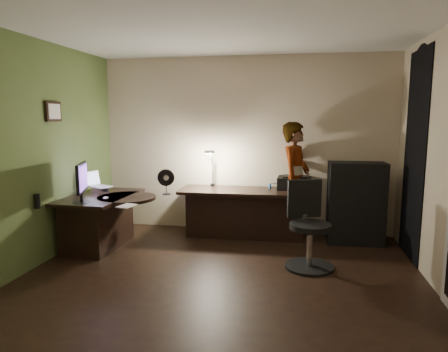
% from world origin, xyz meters
% --- Properties ---
extents(floor, '(4.50, 4.00, 0.01)m').
position_xyz_m(floor, '(0.00, 0.00, -0.01)').
color(floor, black).
rests_on(floor, ground).
extents(ceiling, '(4.50, 4.00, 0.01)m').
position_xyz_m(ceiling, '(0.00, 0.00, 2.71)').
color(ceiling, silver).
rests_on(ceiling, floor).
extents(wall_back, '(4.50, 0.01, 2.70)m').
position_xyz_m(wall_back, '(0.00, 2.00, 1.35)').
color(wall_back, '#C5B393').
rests_on(wall_back, floor).
extents(wall_front, '(4.50, 0.01, 2.70)m').
position_xyz_m(wall_front, '(0.00, -2.00, 1.35)').
color(wall_front, '#C5B393').
rests_on(wall_front, floor).
extents(wall_left, '(0.01, 4.00, 2.70)m').
position_xyz_m(wall_left, '(-2.25, 0.00, 1.35)').
color(wall_left, '#C5B393').
rests_on(wall_left, floor).
extents(green_wall_overlay, '(0.00, 4.00, 2.70)m').
position_xyz_m(green_wall_overlay, '(-2.24, 0.00, 1.35)').
color(green_wall_overlay, '#4F6430').
rests_on(green_wall_overlay, floor).
extents(arched_doorway, '(0.01, 0.90, 2.60)m').
position_xyz_m(arched_doorway, '(2.24, 1.15, 1.30)').
color(arched_doorway, black).
rests_on(arched_doorway, floor).
extents(framed_picture, '(0.04, 0.30, 0.25)m').
position_xyz_m(framed_picture, '(-2.22, 0.45, 1.85)').
color(framed_picture, black).
rests_on(framed_picture, wall_left).
extents(desk_left, '(0.80, 1.28, 0.72)m').
position_xyz_m(desk_left, '(-1.82, 0.79, 0.36)').
color(desk_left, black).
rests_on(desk_left, floor).
extents(desk_right, '(1.93, 0.72, 0.72)m').
position_xyz_m(desk_right, '(0.05, 1.62, 0.36)').
color(desk_right, black).
rests_on(desk_right, floor).
extents(cabinet, '(0.78, 0.41, 1.16)m').
position_xyz_m(cabinet, '(1.64, 1.62, 0.58)').
color(cabinet, black).
rests_on(cabinet, floor).
extents(laptop_stand, '(0.27, 0.26, 0.09)m').
position_xyz_m(laptop_stand, '(-1.92, 1.02, 0.76)').
color(laptop_stand, silver).
rests_on(laptop_stand, desk_left).
extents(laptop, '(0.41, 0.40, 0.21)m').
position_xyz_m(laptop, '(-1.92, 1.02, 0.91)').
color(laptop, silver).
rests_on(laptop, laptop_stand).
extents(monitor, '(0.29, 0.56, 0.37)m').
position_xyz_m(monitor, '(-1.83, 0.34, 0.90)').
color(monitor, black).
rests_on(monitor, desk_left).
extents(mouse, '(0.07, 0.10, 0.04)m').
position_xyz_m(mouse, '(-1.64, 0.61, 0.73)').
color(mouse, silver).
rests_on(mouse, desk_left).
extents(phone, '(0.10, 0.13, 0.01)m').
position_xyz_m(phone, '(-1.33, 0.55, 0.72)').
color(phone, black).
rests_on(phone, desk_left).
extents(pen, '(0.04, 0.15, 0.01)m').
position_xyz_m(pen, '(-1.70, 0.31, 0.72)').
color(pen, black).
rests_on(pen, desk_left).
extents(speaker, '(0.07, 0.07, 0.17)m').
position_xyz_m(speaker, '(-2.19, -0.01, 0.80)').
color(speaker, black).
rests_on(speaker, desk_left).
extents(notepad, '(0.21, 0.26, 0.01)m').
position_xyz_m(notepad, '(-1.20, 0.28, 0.72)').
color(notepad, silver).
rests_on(notepad, desk_left).
extents(desk_fan, '(0.27, 0.21, 0.36)m').
position_xyz_m(desk_fan, '(-0.99, 1.14, 0.88)').
color(desk_fan, black).
rests_on(desk_fan, desk_right).
extents(headphones, '(0.22, 0.14, 0.10)m').
position_xyz_m(headphones, '(0.49, 1.84, 0.75)').
color(headphones, navy).
rests_on(headphones, desk_right).
extents(printer, '(0.50, 0.39, 0.22)m').
position_xyz_m(printer, '(0.78, 1.81, 0.81)').
color(printer, black).
rests_on(printer, desk_right).
extents(desk_lamp, '(0.20, 0.31, 0.62)m').
position_xyz_m(desk_lamp, '(-0.47, 1.83, 1.01)').
color(desk_lamp, black).
rests_on(desk_lamp, desk_right).
extents(office_chair, '(0.73, 0.73, 1.03)m').
position_xyz_m(office_chair, '(0.98, 0.52, 0.51)').
color(office_chair, black).
rests_on(office_chair, floor).
extents(person, '(0.57, 0.71, 1.71)m').
position_xyz_m(person, '(0.79, 1.77, 0.86)').
color(person, '#D8A88C').
rests_on(person, floor).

